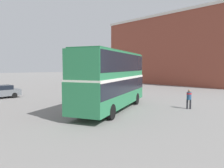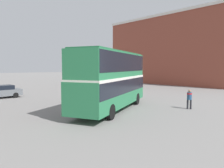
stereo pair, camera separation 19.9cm
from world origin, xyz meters
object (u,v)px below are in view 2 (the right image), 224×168
Objects in this scene: double_decker_bus at (112,77)px; parked_car_kerb_far at (1,92)px; pedestrian_foreground at (189,97)px; parked_car_kerb_near at (99,84)px.

parked_car_kerb_far is (-4.83, 13.33, -1.98)m from double_decker_bus.
double_decker_bus is at bearing -69.05° from pedestrian_foreground.
double_decker_bus is 6.38× the size of pedestrian_foreground.
parked_car_kerb_near reaches higher than parked_car_kerb_far.
parked_car_kerb_far is at bearing -170.92° from parked_car_kerb_near.
double_decker_bus is 2.46× the size of parked_car_kerb_far.
parked_car_kerb_near is 1.04× the size of parked_car_kerb_far.
pedestrian_foreground is 19.94m from parked_car_kerb_far.
parked_car_kerb_near is 15.30m from parked_car_kerb_far.
pedestrian_foreground is 0.39× the size of parked_car_kerb_far.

